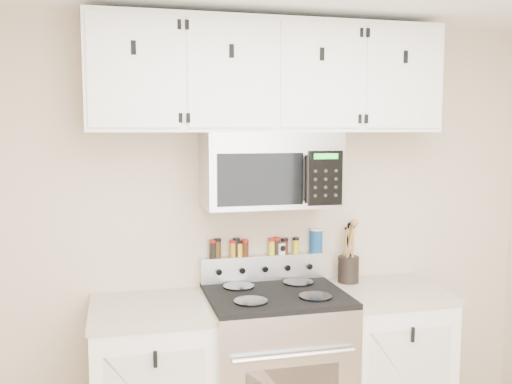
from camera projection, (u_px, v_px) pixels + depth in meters
back_wall at (261, 230)px, 3.46m from camera, size 3.50×0.01×2.50m
range at (275, 371)px, 3.24m from camera, size 0.76×0.65×1.10m
base_cabinet_right at (385, 362)px, 3.43m from camera, size 0.64×0.62×0.92m
microwave at (270, 169)px, 3.24m from camera, size 0.76×0.44×0.42m
upper_cabinets at (269, 77)px, 3.20m from camera, size 2.00×0.35×0.62m
utensil_crock at (348, 267)px, 3.50m from camera, size 0.13×0.13×0.37m
kitchen_timer at (281, 248)px, 3.47m from camera, size 0.07×0.07×0.07m
salt_canister at (316, 240)px, 3.52m from camera, size 0.08×0.08×0.15m
spice_jar_0 at (213, 249)px, 3.36m from camera, size 0.05×0.05×0.11m
spice_jar_1 at (218, 248)px, 3.37m from camera, size 0.04×0.04×0.11m
spice_jar_2 at (233, 248)px, 3.39m from camera, size 0.04×0.04×0.10m
spice_jar_3 at (237, 247)px, 3.40m from camera, size 0.04×0.04×0.11m
spice_jar_4 at (239, 248)px, 3.40m from camera, size 0.05×0.05×0.10m
spice_jar_5 at (245, 248)px, 3.41m from camera, size 0.04×0.04×0.10m
spice_jar_6 at (272, 246)px, 3.45m from camera, size 0.04×0.04×0.10m
spice_jar_7 at (277, 246)px, 3.46m from camera, size 0.05×0.05×0.10m
spice_jar_8 at (285, 246)px, 3.47m from camera, size 0.04×0.04×0.10m
spice_jar_9 at (296, 245)px, 3.49m from camera, size 0.04×0.04×0.10m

